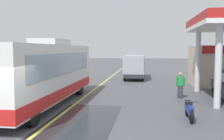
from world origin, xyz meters
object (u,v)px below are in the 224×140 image
at_px(coach_bus_main, 44,74).
at_px(minibus_opposing_lane, 135,65).
at_px(motorcycle_parked_forecourt, 189,109).
at_px(pedestrian_near_pump, 180,84).

relative_size(coach_bus_main, minibus_opposing_lane, 1.80).
xyz_separation_m(coach_bus_main, minibus_opposing_lane, (4.34, 13.55, -0.25)).
distance_m(coach_bus_main, minibus_opposing_lane, 14.23).
bearing_deg(motorcycle_parked_forecourt, minibus_opposing_lane, 101.47).
xyz_separation_m(minibus_opposing_lane, pedestrian_near_pump, (3.38, -10.57, -0.54)).
distance_m(minibus_opposing_lane, pedestrian_near_pump, 11.11).
relative_size(coach_bus_main, motorcycle_parked_forecourt, 6.13).
bearing_deg(minibus_opposing_lane, pedestrian_near_pump, -72.28).
bearing_deg(coach_bus_main, motorcycle_parked_forecourt, -14.60).
bearing_deg(minibus_opposing_lane, coach_bus_main, -107.77).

